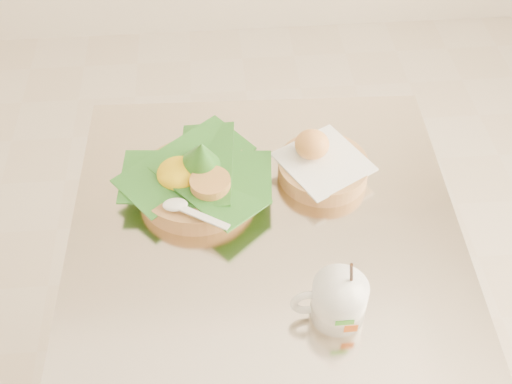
{
  "coord_description": "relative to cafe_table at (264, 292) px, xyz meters",
  "views": [
    {
      "loc": [
        0.09,
        -0.72,
        1.64
      ],
      "look_at": [
        0.16,
        0.03,
        0.82
      ],
      "focal_mm": 45.0,
      "sensor_mm": 36.0,
      "label": 1
    }
  ],
  "objects": [
    {
      "name": "cafe_table",
      "position": [
        0.0,
        0.0,
        0.0
      ],
      "size": [
        0.72,
        0.72,
        0.75
      ],
      "rotation": [
        0.0,
        0.0,
        -0.03
      ],
      "color": "gray",
      "rests_on": "floor"
    },
    {
      "name": "rice_basket",
      "position": [
        -0.12,
        0.09,
        0.26
      ],
      "size": [
        0.28,
        0.28,
        0.14
      ],
      "rotation": [
        0.0,
        0.0,
        -0.26
      ],
      "color": "tan",
      "rests_on": "cafe_table"
    },
    {
      "name": "bread_basket",
      "position": [
        0.12,
        0.12,
        0.25
      ],
      "size": [
        0.2,
        0.2,
        0.09
      ],
      "rotation": [
        0.0,
        0.0,
        -0.27
      ],
      "color": "tan",
      "rests_on": "cafe_table"
    },
    {
      "name": "coffee_mug",
      "position": [
        0.09,
        -0.2,
        0.26
      ],
      "size": [
        0.12,
        0.09,
        0.15
      ],
      "rotation": [
        0.0,
        0.0,
        0.01
      ],
      "color": "white",
      "rests_on": "cafe_table"
    }
  ]
}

